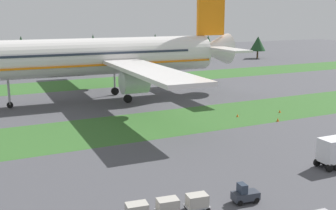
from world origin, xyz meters
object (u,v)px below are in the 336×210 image
object	(u,v)px
baggage_tug	(245,194)
taxiway_marker_2	(280,111)
airliner	(107,56)
cargo_dolly_third	(137,210)
ground_crew_marshaller	(332,157)
cargo_dolly_lead	(197,201)
taxiway_marker_0	(278,120)
cargo_dolly_second	(168,205)
taxiway_marker_1	(238,115)

from	to	relation	value
baggage_tug	taxiway_marker_2	size ratio (longest dim) A/B	5.16
airliner	cargo_dolly_third	bearing A→B (deg)	166.79
baggage_tug	ground_crew_marshaller	xyz separation A→B (m)	(15.82, 3.82, 0.13)
cargo_dolly_lead	taxiway_marker_2	xyz separation A→B (m)	(33.53, 27.13, -0.65)
ground_crew_marshaller	taxiway_marker_0	distance (m)	20.70
ground_crew_marshaller	taxiway_marker_2	world-z (taller)	ground_crew_marshaller
airliner	taxiway_marker_0	xyz separation A→B (m)	(20.03, -30.23, -9.00)
cargo_dolly_third	cargo_dolly_second	bearing A→B (deg)	90.00
ground_crew_marshaller	cargo_dolly_third	bearing A→B (deg)	-39.45
baggage_tug	taxiway_marker_1	world-z (taller)	baggage_tug
cargo_dolly_second	ground_crew_marshaller	distance (m)	23.84
cargo_dolly_lead	taxiway_marker_1	world-z (taller)	cargo_dolly_lead
cargo_dolly_third	taxiway_marker_2	xyz separation A→B (m)	(39.28, 26.38, -0.65)
baggage_tug	taxiway_marker_0	size ratio (longest dim) A/B	4.26
taxiway_marker_2	airliner	bearing A→B (deg)	134.29
cargo_dolly_lead	taxiway_marker_2	size ratio (longest dim) A/B	4.47
taxiway_marker_1	ground_crew_marshaller	bearing A→B (deg)	-98.70
baggage_tug	cargo_dolly_lead	distance (m)	5.03
cargo_dolly_lead	cargo_dolly_second	bearing A→B (deg)	-90.00
cargo_dolly_lead	baggage_tug	bearing A→B (deg)	90.00
cargo_dolly_third	taxiway_marker_2	distance (m)	47.32
cargo_dolly_lead	taxiway_marker_0	xyz separation A→B (m)	(28.84, 22.24, -0.60)
cargo_dolly_second	cargo_dolly_third	xyz separation A→B (m)	(-2.88, 0.38, 0.00)
baggage_tug	airliner	bearing A→B (deg)	-176.67
cargo_dolly_lead	taxiway_marker_1	size ratio (longest dim) A/B	4.85
airliner	cargo_dolly_second	size ratio (longest dim) A/B	30.23
airliner	ground_crew_marshaller	bearing A→B (deg)	-163.81
cargo_dolly_second	taxiway_marker_1	distance (m)	38.93
baggage_tug	cargo_dolly_second	bearing A→B (deg)	-90.00
airliner	cargo_dolly_second	bearing A→B (deg)	169.87
airliner	cargo_dolly_third	distance (m)	54.38
airliner	cargo_dolly_second	distance (m)	54.05
cargo_dolly_lead	taxiway_marker_2	bearing A→B (deg)	136.43
ground_crew_marshaller	airliner	bearing A→B (deg)	-120.98
cargo_dolly_lead	taxiway_marker_1	xyz separation A→B (m)	(24.60, 27.95, -0.67)
taxiway_marker_1	cargo_dolly_lead	bearing A→B (deg)	-131.35
cargo_dolly_second	taxiway_marker_0	xyz separation A→B (m)	(31.72, 21.86, -0.60)
ground_crew_marshaller	taxiway_marker_1	size ratio (longest dim) A/B	3.55
baggage_tug	taxiway_marker_2	xyz separation A→B (m)	(28.55, 27.78, -0.55)
taxiway_marker_1	taxiway_marker_2	xyz separation A→B (m)	(8.93, -0.81, 0.02)
cargo_dolly_lead	ground_crew_marshaller	distance (m)	21.04
taxiway_marker_2	cargo_dolly_lead	bearing A→B (deg)	-141.02
taxiway_marker_1	baggage_tug	bearing A→B (deg)	-124.44
ground_crew_marshaller	taxiway_marker_2	size ratio (longest dim) A/B	3.27
cargo_dolly_third	airliner	bearing A→B (deg)	171.72
cargo_dolly_lead	taxiway_marker_2	world-z (taller)	cargo_dolly_lead
cargo_dolly_third	taxiway_marker_1	bearing A→B (deg)	139.31
cargo_dolly_lead	cargo_dolly_third	xyz separation A→B (m)	(-5.75, 0.75, 0.00)
cargo_dolly_second	taxiway_marker_0	size ratio (longest dim) A/B	3.69
baggage_tug	ground_crew_marshaller	world-z (taller)	baggage_tug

